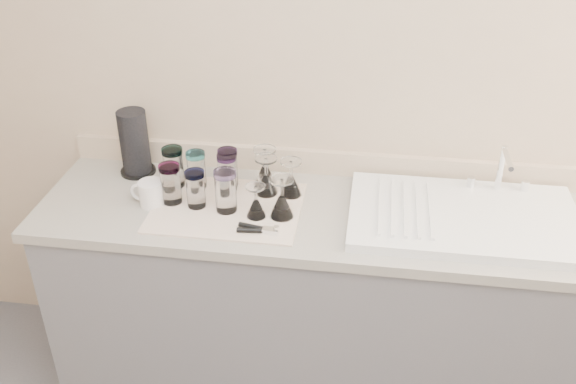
% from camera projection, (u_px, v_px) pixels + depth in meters
% --- Properties ---
extents(room_envelope, '(3.54, 3.50, 2.52)m').
position_uv_depth(room_envelope, '(237.00, 264.00, 1.03)').
color(room_envelope, '#59595F').
rests_on(room_envelope, ground).
extents(counter_unit, '(2.06, 0.62, 0.90)m').
position_uv_depth(counter_unit, '(310.00, 302.00, 2.62)').
color(counter_unit, slate).
rests_on(counter_unit, ground).
extents(sink_unit, '(0.82, 0.50, 0.22)m').
position_uv_depth(sink_unit, '(464.00, 217.00, 2.31)').
color(sink_unit, white).
rests_on(sink_unit, counter_unit).
extents(dish_towel, '(0.55, 0.42, 0.01)m').
position_uv_depth(dish_towel, '(227.00, 207.00, 2.39)').
color(dish_towel, white).
rests_on(dish_towel, counter_unit).
extents(tumbler_teal, '(0.08, 0.08, 0.16)m').
position_uv_depth(tumbler_teal, '(174.00, 167.00, 2.49)').
color(tumbler_teal, white).
rests_on(tumbler_teal, dish_towel).
extents(tumbler_cyan, '(0.07, 0.07, 0.15)m').
position_uv_depth(tumbler_cyan, '(196.00, 169.00, 2.48)').
color(tumbler_cyan, white).
rests_on(tumbler_cyan, dish_towel).
extents(tumbler_purple, '(0.08, 0.08, 0.15)m').
position_uv_depth(tumbler_purple, '(227.00, 172.00, 2.46)').
color(tumbler_purple, white).
rests_on(tumbler_purple, dish_towel).
extents(tumbler_magenta, '(0.08, 0.08, 0.16)m').
position_uv_depth(tumbler_magenta, '(171.00, 183.00, 2.38)').
color(tumbler_magenta, white).
rests_on(tumbler_magenta, dish_towel).
extents(tumbler_blue, '(0.07, 0.07, 0.15)m').
position_uv_depth(tumbler_blue, '(196.00, 189.00, 2.36)').
color(tumbler_blue, white).
rests_on(tumbler_blue, dish_towel).
extents(tumbler_lavender, '(0.08, 0.08, 0.16)m').
position_uv_depth(tumbler_lavender, '(226.00, 191.00, 2.33)').
color(tumbler_lavender, white).
rests_on(tumbler_lavender, dish_towel).
extents(tumbler_extra, '(0.08, 0.08, 0.15)m').
position_uv_depth(tumbler_extra, '(228.00, 167.00, 2.49)').
color(tumbler_extra, white).
rests_on(tumbler_extra, dish_towel).
extents(goblet_back_left, '(0.09, 0.09, 0.15)m').
position_uv_depth(goblet_back_left, '(266.00, 181.00, 2.45)').
color(goblet_back_left, white).
rests_on(goblet_back_left, dish_towel).
extents(goblet_back_right, '(0.08, 0.08, 0.15)m').
position_uv_depth(goblet_back_right, '(291.00, 183.00, 2.44)').
color(goblet_back_right, white).
rests_on(goblet_back_right, dish_towel).
extents(goblet_front_left, '(0.07, 0.07, 0.13)m').
position_uv_depth(goblet_front_left, '(256.00, 206.00, 2.31)').
color(goblet_front_left, white).
rests_on(goblet_front_left, dish_towel).
extents(goblet_front_right, '(0.09, 0.09, 0.16)m').
position_uv_depth(goblet_front_right, '(282.00, 204.00, 2.31)').
color(goblet_front_right, white).
rests_on(goblet_front_right, dish_towel).
extents(goblet_extra, '(0.09, 0.09, 0.16)m').
position_uv_depth(goblet_extra, '(265.00, 173.00, 2.51)').
color(goblet_extra, white).
rests_on(goblet_extra, dish_towel).
extents(can_opener, '(0.15, 0.05, 0.02)m').
position_uv_depth(can_opener, '(258.00, 229.00, 2.25)').
color(can_opener, silver).
rests_on(can_opener, dish_towel).
extents(white_mug, '(0.13, 0.10, 0.10)m').
position_uv_depth(white_mug, '(151.00, 193.00, 2.40)').
color(white_mug, white).
rests_on(white_mug, counter_unit).
extents(paper_towel_roll, '(0.14, 0.14, 0.27)m').
position_uv_depth(paper_towel_roll, '(135.00, 143.00, 2.57)').
color(paper_towel_roll, black).
rests_on(paper_towel_roll, counter_unit).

